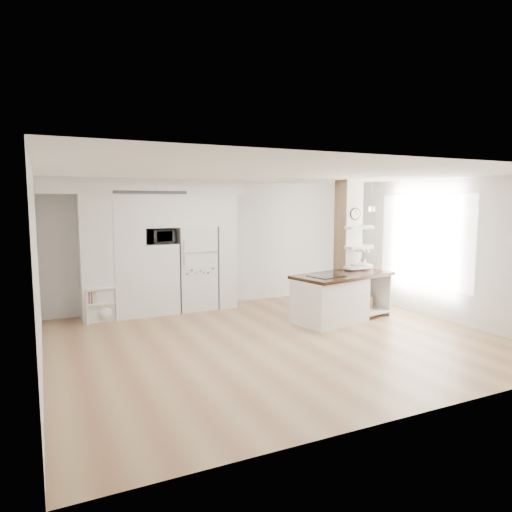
{
  "coord_description": "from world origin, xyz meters",
  "views": [
    {
      "loc": [
        -3.44,
        -6.45,
        2.25
      ],
      "look_at": [
        0.05,
        0.9,
        1.29
      ],
      "focal_mm": 32.0,
      "sensor_mm": 36.0,
      "label": 1
    }
  ],
  "objects_px": {
    "refrigerator": "(195,268)",
    "floor_plant_a": "(365,293)",
    "bookshelf": "(102,306)",
    "kitchen_island": "(334,297)"
  },
  "relations": [
    {
      "from": "refrigerator",
      "to": "kitchen_island",
      "type": "height_order",
      "value": "refrigerator"
    },
    {
      "from": "refrigerator",
      "to": "kitchen_island",
      "type": "relative_size",
      "value": 0.82
    },
    {
      "from": "bookshelf",
      "to": "refrigerator",
      "type": "bearing_deg",
      "value": 1.35
    },
    {
      "from": "kitchen_island",
      "to": "floor_plant_a",
      "type": "distance_m",
      "value": 1.74
    },
    {
      "from": "bookshelf",
      "to": "floor_plant_a",
      "type": "relative_size",
      "value": 1.31
    },
    {
      "from": "refrigerator",
      "to": "floor_plant_a",
      "type": "xyz_separation_m",
      "value": [
        3.52,
        -1.21,
        -0.62
      ]
    },
    {
      "from": "kitchen_island",
      "to": "floor_plant_a",
      "type": "xyz_separation_m",
      "value": [
        1.47,
        0.9,
        -0.21
      ]
    },
    {
      "from": "kitchen_island",
      "to": "bookshelf",
      "type": "height_order",
      "value": "kitchen_island"
    },
    {
      "from": "refrigerator",
      "to": "bookshelf",
      "type": "xyz_separation_m",
      "value": [
        -1.93,
        -0.24,
        -0.58
      ]
    },
    {
      "from": "refrigerator",
      "to": "floor_plant_a",
      "type": "distance_m",
      "value": 3.78
    }
  ]
}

